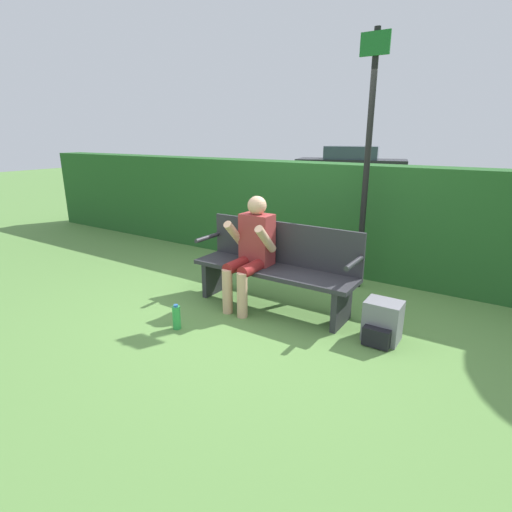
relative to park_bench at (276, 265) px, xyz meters
name	(u,v)px	position (x,y,z in m)	size (l,w,h in m)	color
ground_plane	(272,307)	(0.00, -0.07, -0.47)	(40.00, 40.00, 0.00)	#5B8942
hedge_back	(334,217)	(0.00, 1.58, 0.26)	(12.00, 0.47, 1.46)	#235623
park_bench	(276,265)	(0.00, 0.00, 0.00)	(1.83, 0.47, 0.92)	#2D2D33
person_seated	(252,248)	(-0.23, -0.13, 0.20)	(0.48, 0.59, 1.20)	#993333
backpack	(382,322)	(1.22, -0.16, -0.29)	(0.32, 0.34, 0.38)	slate
water_bottle	(177,317)	(-0.52, -1.02, -0.35)	(0.08, 0.08, 0.25)	green
signpost	(367,155)	(0.57, 1.05, 1.13)	(0.32, 0.09, 2.91)	black
parked_car	(351,163)	(-4.13, 13.46, 0.18)	(4.86, 2.77, 1.35)	black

